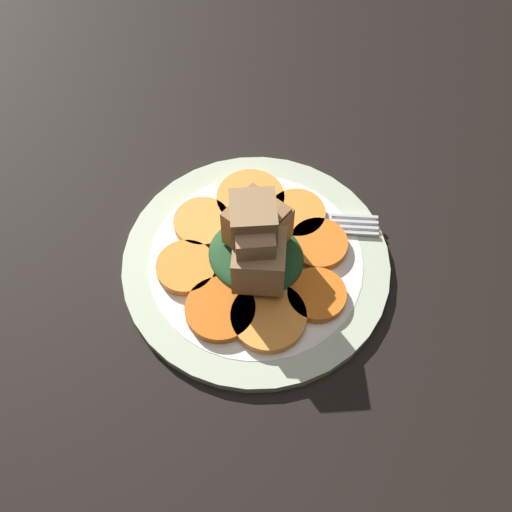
{
  "coord_description": "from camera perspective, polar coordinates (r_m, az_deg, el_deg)",
  "views": [
    {
      "loc": [
        -15.69,
        31.88,
        62.92
      ],
      "look_at": [
        0.0,
        0.0,
        4.1
      ],
      "focal_mm": 50.0,
      "sensor_mm": 36.0,
      "label": 1
    }
  ],
  "objects": [
    {
      "name": "table_slab",
      "position": [
        0.71,
        -0.0,
        -1.29
      ],
      "size": [
        120.0,
        120.0,
        2.0
      ],
      "primitive_type": "cube",
      "color": "black",
      "rests_on": "ground"
    },
    {
      "name": "carrot_slice_4",
      "position": [
        0.66,
        1.01,
        -4.9
      ],
      "size": [
        7.1,
        7.1,
        0.9
      ],
      "primitive_type": "cylinder",
      "color": "#F99439",
      "rests_on": "plate"
    },
    {
      "name": "carrot_slice_6",
      "position": [
        0.7,
        5.03,
        0.96
      ],
      "size": [
        5.72,
        5.72,
        0.9
      ],
      "primitive_type": "cylinder",
      "color": "orange",
      "rests_on": "plate"
    },
    {
      "name": "carrot_slice_2",
      "position": [
        0.69,
        -5.62,
        -0.92
      ],
      "size": [
        5.8,
        5.8,
        0.9
      ],
      "primitive_type": "cylinder",
      "color": "orange",
      "rests_on": "plate"
    },
    {
      "name": "carrot_slice_3",
      "position": [
        0.67,
        -2.88,
        -4.3
      ],
      "size": [
        6.63,
        6.63,
        0.9
      ],
      "primitive_type": "cylinder",
      "color": "#D76115",
      "rests_on": "plate"
    },
    {
      "name": "carrot_slice_1",
      "position": [
        0.72,
        -4.31,
        2.68
      ],
      "size": [
        5.76,
        5.76,
        0.9
      ],
      "primitive_type": "cylinder",
      "color": "orange",
      "rests_on": "plate"
    },
    {
      "name": "carrot_slice_5",
      "position": [
        0.67,
        4.88,
        -3.13
      ],
      "size": [
        5.61,
        5.61,
        0.9
      ],
      "primitive_type": "cylinder",
      "color": "orange",
      "rests_on": "plate"
    },
    {
      "name": "center_pile",
      "position": [
        0.66,
        0.05,
        1.18
      ],
      "size": [
        9.4,
        9.4,
        10.09
      ],
      "color": "#1E4723",
      "rests_on": "plate"
    },
    {
      "name": "fork",
      "position": [
        0.72,
        2.99,
        2.74
      ],
      "size": [
        17.31,
        8.55,
        0.4
      ],
      "rotation": [
        0.0,
        0.0,
        0.4
      ],
      "color": "silver",
      "rests_on": "plate"
    },
    {
      "name": "plate",
      "position": [
        0.7,
        -0.0,
        -0.67
      ],
      "size": [
        26.27,
        26.27,
        1.05
      ],
      "color": "beige",
      "rests_on": "table_slab"
    },
    {
      "name": "carrot_slice_7",
      "position": [
        0.72,
        3.27,
        3.35
      ],
      "size": [
        5.81,
        5.81,
        0.9
      ],
      "primitive_type": "cylinder",
      "color": "orange",
      "rests_on": "plate"
    },
    {
      "name": "carrot_slice_0",
      "position": [
        0.73,
        -0.45,
        4.61
      ],
      "size": [
        6.98,
        6.98,
        0.9
      ],
      "primitive_type": "cylinder",
      "color": "orange",
      "rests_on": "plate"
    }
  ]
}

